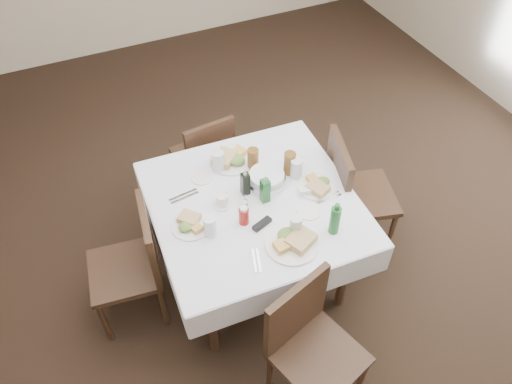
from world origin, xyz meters
TOP-DOWN VIEW (x-y plane):
  - ground_plane at (0.00, 0.00)m, footprint 7.00×7.00m
  - room_shell at (0.00, 0.00)m, footprint 6.04×7.04m
  - dining_table at (-0.10, 0.02)m, footprint 1.31×1.31m
  - chair_north at (-0.12, 0.85)m, footprint 0.44×0.44m
  - chair_south at (-0.16, -0.83)m, footprint 0.54×0.54m
  - chair_east at (0.65, 0.03)m, footprint 0.56×0.56m
  - chair_west at (-0.87, 0.08)m, footprint 0.48×0.48m
  - meal_north at (-0.09, 0.41)m, footprint 0.30×0.30m
  - meal_south at (-0.03, -0.38)m, footprint 0.31×0.31m
  - meal_east at (0.32, -0.04)m, footprint 0.25×0.25m
  - meal_west at (-0.52, -0.00)m, footprint 0.23×0.23m
  - side_plate_a at (-0.32, 0.35)m, footprint 0.14×0.14m
  - side_plate_b at (0.17, -0.19)m, footprint 0.15×0.15m
  - water_n at (-0.19, 0.38)m, footprint 0.08×0.08m
  - water_s at (0.02, -0.31)m, footprint 0.07×0.07m
  - water_e at (0.24, 0.11)m, footprint 0.08×0.08m
  - water_w at (-0.43, -0.11)m, footprint 0.07×0.07m
  - iced_tea_a at (0.02, 0.30)m, footprint 0.07×0.07m
  - iced_tea_b at (0.22, 0.16)m, footprint 0.08×0.08m
  - bread_basket at (0.04, 0.13)m, footprint 0.25×0.25m
  - oil_cruet_dark at (-0.12, 0.11)m, footprint 0.05×0.05m
  - oil_cruet_green at (-0.03, 0.00)m, footprint 0.05×0.05m
  - ketchup_bottle at (-0.22, -0.11)m, footprint 0.06×0.06m
  - salt_shaker at (-0.15, 0.02)m, footprint 0.03×0.03m
  - pepper_shaker at (-0.17, -0.01)m, footprint 0.03×0.03m
  - coffee_mug at (-0.28, 0.08)m, footprint 0.12×0.12m
  - sunglasses at (-0.13, -0.18)m, footprint 0.13×0.08m
  - green_bottle at (0.23, -0.39)m, footprint 0.06×0.06m
  - sugar_caddy at (0.23, -0.05)m, footprint 0.10×0.07m
  - cutlery_n at (0.02, 0.47)m, footprint 0.10×0.17m
  - cutlery_s at (-0.27, -0.40)m, footprint 0.08×0.16m
  - cutlery_e at (0.33, -0.14)m, footprint 0.18×0.05m
  - cutlery_w at (-0.48, 0.24)m, footprint 0.19×0.07m

SIDE VIEW (x-z plane):
  - ground_plane at x=0.00m, z-range 0.00..0.00m
  - chair_north at x=-0.12m, z-range 0.06..0.89m
  - chair_west at x=-0.87m, z-range 0.06..0.97m
  - chair_south at x=-0.16m, z-range 0.07..0.98m
  - chair_east at x=0.65m, z-range 0.07..1.02m
  - dining_table at x=-0.10m, z-range 0.30..1.06m
  - cutlery_s at x=-0.27m, z-range 0.76..0.77m
  - cutlery_n at x=0.02m, z-range 0.76..0.77m
  - cutlery_e at x=0.33m, z-range 0.76..0.77m
  - cutlery_w at x=-0.48m, z-range 0.76..0.77m
  - side_plate_a at x=-0.32m, z-range 0.76..0.77m
  - side_plate_b at x=0.17m, z-range 0.76..0.77m
  - sunglasses at x=-0.13m, z-range 0.76..0.79m
  - meal_west at x=-0.52m, z-range 0.76..0.81m
  - meal_east at x=0.32m, z-range 0.76..0.81m
  - sugar_caddy at x=0.23m, z-range 0.76..0.81m
  - meal_north at x=-0.09m, z-range 0.75..0.82m
  - meal_south at x=-0.03m, z-range 0.75..0.82m
  - pepper_shaker at x=-0.17m, z-range 0.76..0.83m
  - salt_shaker at x=-0.15m, z-range 0.76..0.84m
  - coffee_mug at x=-0.28m, z-range 0.76..0.84m
  - bread_basket at x=0.04m, z-range 0.76..0.84m
  - ketchup_bottle at x=-0.22m, z-range 0.76..0.89m
  - water_s at x=0.02m, z-range 0.76..0.90m
  - water_w at x=-0.43m, z-range 0.76..0.90m
  - water_e at x=0.24m, z-range 0.76..0.90m
  - water_n at x=-0.19m, z-range 0.76..0.91m
  - iced_tea_a at x=0.02m, z-range 0.76..0.92m
  - iced_tea_b at x=0.22m, z-range 0.76..0.92m
  - oil_cruet_dark at x=-0.12m, z-range 0.75..0.95m
  - oil_cruet_green at x=-0.03m, z-range 0.75..0.96m
  - green_bottle at x=0.23m, z-range 0.75..0.98m
  - room_shell at x=0.00m, z-range 0.31..3.11m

